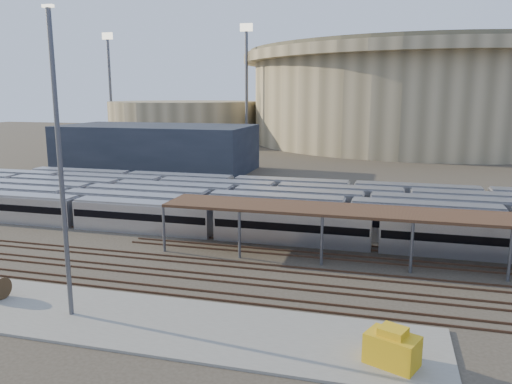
{
  "coord_description": "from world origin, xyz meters",
  "views": [
    {
      "loc": [
        15.2,
        -46.48,
        16.95
      ],
      "look_at": [
        -0.52,
        12.0,
        4.94
      ],
      "focal_mm": 35.0,
      "sensor_mm": 36.0,
      "label": 1
    }
  ],
  "objects": [
    {
      "name": "secondary_arena",
      "position": [
        -60.0,
        130.0,
        7.0
      ],
      "size": [
        56.0,
        56.0,
        14.0
      ],
      "primitive_type": "cylinder",
      "color": "tan",
      "rests_on": "ground"
    },
    {
      "name": "yellow_equipment",
      "position": [
        15.99,
        -16.57,
        1.19
      ],
      "size": [
        3.68,
        3.06,
        1.97
      ],
      "primitive_type": "cube",
      "rotation": [
        0.0,
        0.0,
        -0.41
      ],
      "color": "gold",
      "rests_on": "apron"
    },
    {
      "name": "subway_trains",
      "position": [
        -0.07,
        18.5,
        1.8
      ],
      "size": [
        130.3,
        23.9,
        3.6
      ],
      "color": "silver",
      "rests_on": "ground"
    },
    {
      "name": "apron",
      "position": [
        -5.0,
        -15.0,
        0.1
      ],
      "size": [
        50.0,
        9.0,
        0.2
      ],
      "primitive_type": "cube",
      "color": "gray",
      "rests_on": "ground"
    },
    {
      "name": "empty_tracks",
      "position": [
        0.0,
        -5.0,
        0.09
      ],
      "size": [
        170.0,
        9.62,
        0.18
      ],
      "color": "#4C3323",
      "rests_on": "ground"
    },
    {
      "name": "stadium",
      "position": [
        25.0,
        140.0,
        16.47
      ],
      "size": [
        124.0,
        124.0,
        32.5
      ],
      "color": "tan",
      "rests_on": "ground"
    },
    {
      "name": "service_building",
      "position": [
        -35.0,
        55.0,
        5.0
      ],
      "size": [
        42.0,
        20.0,
        10.0
      ],
      "primitive_type": "cube",
      "color": "#1E232D",
      "rests_on": "ground"
    },
    {
      "name": "yard_light_pole",
      "position": [
        -7.92,
        -15.45,
        11.65
      ],
      "size": [
        0.82,
        0.36,
        22.72
      ],
      "color": "#525357",
      "rests_on": "apron"
    },
    {
      "name": "floodlight_1",
      "position": [
        -85.0,
        120.0,
        20.65
      ],
      "size": [
        4.0,
        1.0,
        38.4
      ],
      "color": "#525357",
      "rests_on": "ground"
    },
    {
      "name": "floodlight_0",
      "position": [
        -30.0,
        110.0,
        20.65
      ],
      "size": [
        4.0,
        1.0,
        38.4
      ],
      "color": "#525357",
      "rests_on": "ground"
    },
    {
      "name": "floodlight_3",
      "position": [
        -10.0,
        160.0,
        20.65
      ],
      "size": [
        4.0,
        1.0,
        38.4
      ],
      "color": "#525357",
      "rests_on": "ground"
    },
    {
      "name": "ground",
      "position": [
        0.0,
        0.0,
        0.0
      ],
      "size": [
        420.0,
        420.0,
        0.0
      ],
      "primitive_type": "plane",
      "color": "#383026",
      "rests_on": "ground"
    },
    {
      "name": "inspection_shed",
      "position": [
        22.0,
        4.0,
        4.98
      ],
      "size": [
        60.3,
        6.0,
        5.3
      ],
      "color": "#525357",
      "rests_on": "ground"
    }
  ]
}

